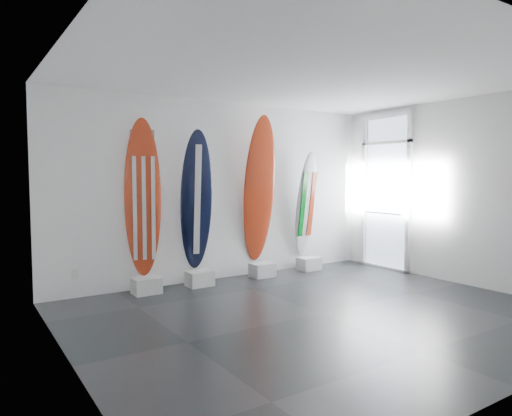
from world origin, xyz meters
TOP-DOWN VIEW (x-y plane):
  - floor at (0.00, 0.00)m, footprint 6.00×6.00m
  - ceiling at (0.00, 0.00)m, footprint 6.00×6.00m
  - wall_back at (0.00, 2.50)m, footprint 6.00×0.00m
  - wall_left at (-3.00, 0.00)m, footprint 0.00×5.00m
  - wall_right at (3.00, 0.00)m, footprint 0.00×5.00m
  - display_block_usa at (-1.51, 2.18)m, footprint 0.40×0.30m
  - surfboard_usa at (-1.51, 2.28)m, footprint 0.56×0.32m
  - display_block_navy at (-0.63, 2.18)m, footprint 0.40×0.30m
  - surfboard_navy at (-0.63, 2.28)m, footprint 0.60×0.53m
  - display_block_swiss at (0.58, 2.18)m, footprint 0.40×0.30m
  - surfboard_swiss at (0.58, 2.28)m, footprint 0.64×0.55m
  - display_block_italy at (1.63, 2.18)m, footprint 0.40×0.30m
  - surfboard_italy at (1.63, 2.28)m, footprint 0.46×0.38m
  - wall_outlet at (-2.45, 2.48)m, footprint 0.09×0.02m
  - glass_door at (2.97, 1.55)m, footprint 0.12×1.16m
  - balcony at (4.30, 1.55)m, footprint 2.80×2.20m

SIDE VIEW (x-z plane):
  - floor at x=0.00m, z-range 0.00..0.00m
  - display_block_usa at x=-1.51m, z-range 0.00..0.24m
  - display_block_navy at x=-0.63m, z-range 0.00..0.24m
  - display_block_swiss at x=0.58m, z-range 0.00..0.24m
  - display_block_italy at x=1.63m, z-range 0.00..0.24m
  - wall_outlet at x=-2.45m, z-range 0.28..0.41m
  - balcony at x=4.30m, z-range -0.10..1.10m
  - surfboard_italy at x=1.63m, z-range 0.23..2.20m
  - surfboard_navy at x=-0.63m, z-range 0.23..2.48m
  - surfboard_usa at x=-1.51m, z-range 0.24..2.61m
  - glass_door at x=2.97m, z-range 0.00..2.85m
  - wall_back at x=0.00m, z-range -1.50..4.50m
  - wall_left at x=-3.00m, z-range -1.00..4.00m
  - wall_right at x=3.00m, z-range -1.00..4.00m
  - surfboard_swiss at x=0.58m, z-range 0.23..2.79m
  - ceiling at x=0.00m, z-range 3.00..3.00m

